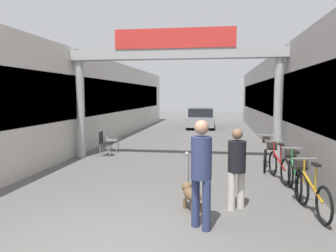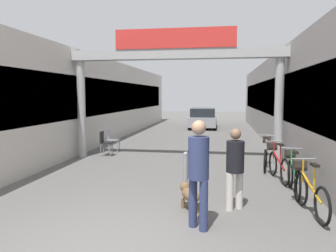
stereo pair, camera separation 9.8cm
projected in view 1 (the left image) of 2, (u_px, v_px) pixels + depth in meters
storefront_left at (83, 101)px, 15.98m from camera, size 3.00×26.00×3.85m
storefront_right at (301, 101)px, 14.46m from camera, size 3.00×26.00×3.85m
arcade_sign_gateway at (175, 68)px, 10.86m from camera, size 7.40×0.47×4.35m
pedestrian_with_dog at (201, 167)px, 5.30m from camera, size 0.48×0.48×1.80m
pedestrian_companion at (237, 164)px, 6.25m from camera, size 0.48×0.48×1.57m
dog_on_leash at (191, 194)px, 6.26m from camera, size 0.53×0.69×0.49m
bicycle_orange_nearest at (310, 189)px, 6.13m from camera, size 0.46×1.69×0.98m
bicycle_green_second at (294, 173)px, 7.40m from camera, size 0.46×1.69×0.98m
bicycle_red_third at (277, 163)px, 8.55m from camera, size 0.46×1.68×0.98m
bicycle_silver_farthest at (265, 153)px, 9.90m from camera, size 0.47×1.67×0.98m
bollard_post_metal at (187, 175)px, 6.84m from camera, size 0.10×0.10×1.02m
cafe_chair_black_nearer at (104, 141)px, 11.82m from camera, size 0.42×0.42×0.89m
cafe_chair_aluminium_farther at (111, 138)px, 12.72m from camera, size 0.42×0.42×0.89m
parked_car_silver at (201, 118)px, 22.04m from camera, size 1.83×4.02×1.33m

